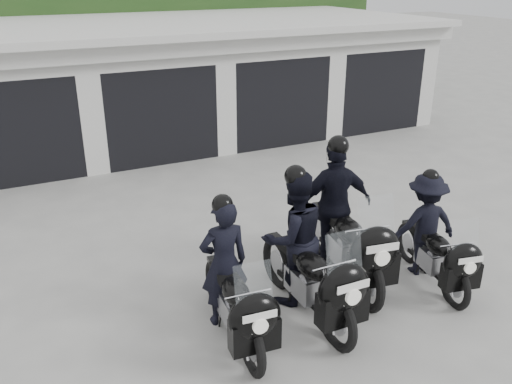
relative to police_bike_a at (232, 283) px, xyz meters
name	(u,v)px	position (x,y,z in m)	size (l,w,h in m)	color
ground	(275,272)	(1.17, 1.06, -0.72)	(80.00, 80.00, 0.00)	#A1A19C
garage_block	(133,83)	(1.17, 9.11, 0.70)	(16.40, 6.80, 2.96)	silver
background_vegetation	(104,16)	(1.54, 13.97, 2.05)	(20.00, 3.90, 5.80)	#1C3C16
police_bike_a	(232,283)	(0.00, 0.00, 0.00)	(0.73, 2.09, 1.82)	black
police_bike_b	(301,251)	(1.05, 0.14, 0.13)	(0.91, 2.31, 2.02)	black
police_bike_c	(340,217)	(2.03, 0.70, 0.18)	(1.25, 2.43, 2.12)	black
police_bike_d	(429,233)	(3.11, 0.01, -0.01)	(1.09, 1.91, 1.68)	black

